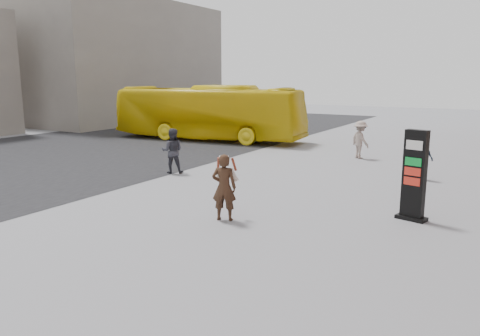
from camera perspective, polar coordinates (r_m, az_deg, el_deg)
The scene contains 9 objects.
ground at distance 13.11m, azimuth -0.38°, elevation -5.66°, with size 100.00×100.00×0.00m, color #9E9EA3.
road at distance 25.31m, azimuth -20.30°, elevation 1.82°, with size 16.00×60.00×0.01m, color black.
bg_building_far at distance 43.30m, azimuth -14.64°, elevation 12.36°, with size 10.00×18.00×10.00m, color gray.
info_pylon at distance 13.17m, azimuth 20.48°, elevation -0.87°, with size 0.85×0.56×2.42m.
woman at distance 12.38m, azimuth -1.95°, elevation -2.27°, with size 0.82×0.79×1.79m.
bus at distance 28.42m, azimuth -3.91°, elevation 6.75°, with size 2.75×11.77×3.28m, color yellow.
pedestrian_a at distance 18.69m, azimuth -8.25°, elevation 2.08°, with size 0.86×0.67×1.78m, color #303139.
pedestrian_b at distance 22.56m, azimuth 14.45°, elevation 3.35°, with size 1.13×0.65×1.75m, color gray.
pedestrian_c at distance 18.58m, azimuth 21.21°, elevation 1.12°, with size 0.94×0.39×1.60m, color #31485E.
Camera 1 is at (6.42, -10.79, 3.78)m, focal length 35.00 mm.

